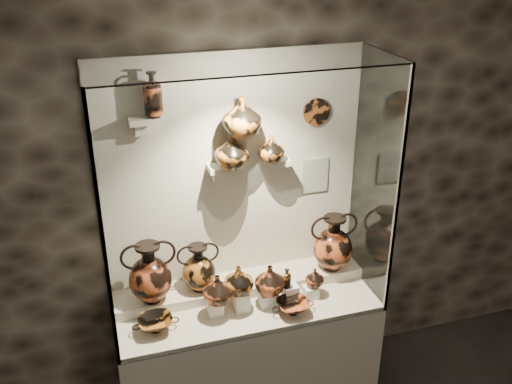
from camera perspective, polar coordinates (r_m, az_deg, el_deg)
wall_back at (r=3.65m, az=-2.41°, el=1.61°), size 5.00×0.02×3.20m
plinth at (r=4.04m, az=-0.87°, el=-16.01°), size 1.70×0.60×0.80m
front_tier at (r=3.77m, az=-0.91°, el=-11.27°), size 1.68×0.58×0.03m
rear_tier at (r=3.89m, az=-1.65°, el=-9.39°), size 1.70×0.25×0.10m
back_panel at (r=3.64m, az=-2.39°, el=1.58°), size 1.70×0.03×1.60m
glass_front at (r=3.11m, az=0.53°, el=-2.76°), size 1.70×0.01×1.60m
glass_left at (r=3.26m, az=-15.44°, el=-2.39°), size 0.01×0.60×1.60m
glass_right at (r=3.67m, az=11.79°, el=1.23°), size 0.01×0.60×1.60m
glass_top at (r=3.10m, az=-1.11°, el=12.87°), size 1.70×0.60×0.01m
frame_post_left at (r=3.00m, az=-15.02°, el=-4.85°), size 0.02×0.02×1.60m
frame_post_right at (r=3.44m, az=13.95°, el=-0.68°), size 0.02×0.02×1.60m
pedestal_a at (r=3.65m, az=-4.07°, el=-11.48°), size 0.09×0.09×0.10m
pedestal_b at (r=3.68m, az=-1.46°, el=-10.85°), size 0.09×0.09×0.13m
pedestal_c at (r=3.73m, az=1.11°, el=-10.65°), size 0.09×0.09×0.09m
pedestal_d at (r=3.76m, az=3.46°, el=-10.02°), size 0.09×0.09×0.12m
pedestal_e at (r=3.82m, az=5.45°, el=-9.88°), size 0.09×0.09×0.08m
bracket_ul at (r=3.32m, az=-11.46°, el=7.03°), size 0.14×0.12×0.04m
bracket_ca at (r=3.51m, az=-3.68°, el=2.41°), size 0.14×0.12×0.04m
bracket_cb at (r=3.49m, az=-0.56°, el=5.82°), size 0.10×0.12×0.04m
bracket_cc at (r=3.61m, az=2.19°, el=3.10°), size 0.14×0.12×0.04m
amphora_left at (r=3.63m, az=-10.58°, el=-7.93°), size 0.43×0.43×0.41m
amphora_mid at (r=3.71m, az=-5.77°, el=-7.52°), size 0.27×0.27×0.33m
amphora_right at (r=3.91m, az=7.72°, el=-5.05°), size 0.34×0.34×0.40m
jug_a at (r=3.56m, az=-3.87°, el=-9.68°), size 0.24×0.24×0.20m
jug_b at (r=3.58m, az=-1.76°, el=-8.77°), size 0.23×0.23×0.19m
jug_c at (r=3.65m, az=1.38°, el=-8.76°), size 0.23×0.23×0.20m
jug_e at (r=3.77m, az=5.88°, el=-8.50°), size 0.16×0.16×0.13m
lekythos_small at (r=3.66m, az=3.08°, el=-8.50°), size 0.08×0.08×0.15m
kylix_left at (r=3.57m, az=-10.02°, el=-12.79°), size 0.28×0.25×0.11m
kylix_right at (r=3.66m, az=3.71°, el=-11.31°), size 0.32×0.29×0.11m
lekythos_tall at (r=3.27m, az=-10.31°, el=9.79°), size 0.12×0.12×0.29m
ovoid_vase_a at (r=3.43m, az=-2.43°, el=4.15°), size 0.26×0.26×0.22m
ovoid_vase_b at (r=3.36m, az=-1.42°, el=7.56°), size 0.29×0.29×0.24m
ovoid_vase_c at (r=3.53m, az=1.54°, el=4.36°), size 0.20×0.20×0.17m
wall_plate at (r=3.65m, az=6.06°, el=7.97°), size 0.18×0.02×0.18m
info_placard at (r=3.82m, az=5.93°, el=1.66°), size 0.18×0.01×0.24m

